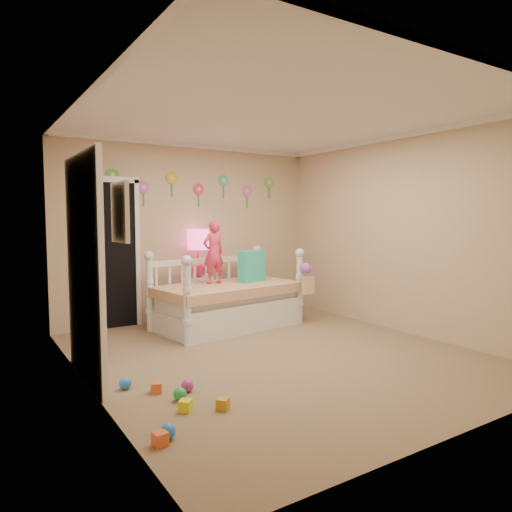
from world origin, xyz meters
TOP-DOWN VIEW (x-y plane):
  - floor at (0.00, 0.00)m, footprint 4.00×4.50m
  - ceiling at (0.00, 0.00)m, footprint 4.00×4.50m
  - back_wall at (0.00, 2.25)m, footprint 4.00×0.01m
  - left_wall at (-2.00, 0.00)m, footprint 0.01×4.50m
  - right_wall at (2.00, 0.00)m, footprint 0.01×4.50m
  - crown_molding at (0.00, 0.00)m, footprint 4.00×4.50m
  - daybed at (0.16, 1.44)m, footprint 2.12×1.33m
  - pillow_turquoise at (0.57, 1.45)m, footprint 0.47×0.30m
  - pillow_lime at (0.64, 1.57)m, footprint 0.38×0.21m
  - child at (0.02, 1.57)m, footprint 0.33×0.23m
  - nightstand at (0.03, 2.07)m, footprint 0.42×0.34m
  - table_lamp at (0.03, 2.07)m, footprint 0.32×0.32m
  - closet_doorway at (-1.25, 2.23)m, footprint 0.90×0.04m
  - flower_decals at (-0.09, 2.24)m, footprint 3.40×0.02m
  - mirror_closet at (-1.96, 0.30)m, footprint 0.07×1.30m
  - wall_picture at (-1.97, -0.90)m, footprint 0.05×0.34m
  - hanging_bag at (1.11, 0.89)m, footprint 0.20×0.16m
  - toy_scatter at (-1.48, -0.76)m, footprint 1.04×1.43m

SIDE VIEW (x-z plane):
  - floor at x=0.00m, z-range -0.01..0.01m
  - toy_scatter at x=-1.48m, z-range 0.00..0.11m
  - nightstand at x=0.03m, z-range 0.00..0.64m
  - daybed at x=0.16m, z-range 0.00..1.08m
  - hanging_bag at x=1.11m, z-range 0.48..0.84m
  - pillow_lime at x=0.64m, z-range 0.60..0.94m
  - pillow_turquoise at x=0.57m, z-range 0.60..1.05m
  - closet_doorway at x=-1.25m, z-range 0.00..2.07m
  - child at x=0.02m, z-range 0.60..1.47m
  - mirror_closet at x=-1.96m, z-range 0.00..2.10m
  - table_lamp at x=0.03m, z-range 0.76..1.46m
  - back_wall at x=0.00m, z-range 0.00..2.60m
  - left_wall at x=-2.00m, z-range 0.00..2.60m
  - right_wall at x=2.00m, z-range 0.00..2.60m
  - wall_picture at x=-1.97m, z-range 1.34..1.76m
  - flower_decals at x=-0.09m, z-range 1.69..2.19m
  - crown_molding at x=0.00m, z-range 2.54..2.60m
  - ceiling at x=0.00m, z-range 2.60..2.60m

